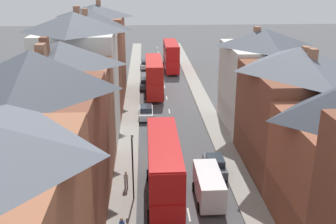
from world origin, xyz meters
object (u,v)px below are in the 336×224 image
object	(u,v)px
car_near_blue	(146,83)
car_parked_left_a	(158,130)
car_near_silver	(146,112)
street_lamp	(133,164)
delivery_van	(209,185)
pedestrian_mid_left	(126,179)
double_decker_bus_lead	(154,76)
double_decker_bus_mid_street	(164,169)
car_parked_right_a	(145,64)
double_decker_bus_far_approaching	(171,56)
car_mid_black	(215,165)

from	to	relation	value
car_near_blue	car_parked_left_a	world-z (taller)	car_near_blue
car_near_blue	car_near_silver	xyz separation A→B (m)	(0.00, -13.70, -0.01)
car_near_silver	street_lamp	size ratio (longest dim) A/B	0.80
delivery_van	pedestrian_mid_left	size ratio (longest dim) A/B	3.23
double_decker_bus_lead	car_near_blue	world-z (taller)	double_decker_bus_lead
double_decker_bus_mid_street	car_parked_right_a	size ratio (longest dim) A/B	2.39
double_decker_bus_far_approaching	pedestrian_mid_left	bearing A→B (deg)	-98.71
car_parked_left_a	street_lamp	size ratio (longest dim) A/B	0.71
double_decker_bus_far_approaching	car_parked_right_a	world-z (taller)	double_decker_bus_far_approaching
double_decker_bus_lead	car_near_silver	bearing A→B (deg)	-96.89
car_parked_left_a	street_lamp	distance (m)	13.41
car_parked_right_a	car_near_silver	bearing A→B (deg)	-90.00
double_decker_bus_far_approaching	car_mid_black	size ratio (longest dim) A/B	2.55
car_parked_left_a	double_decker_bus_lead	bearing A→B (deg)	90.03
double_decker_bus_mid_street	car_near_silver	distance (m)	19.48
double_decker_bus_mid_street	car_near_blue	world-z (taller)	double_decker_bus_mid_street
car_near_blue	double_decker_bus_lead	bearing A→B (deg)	-66.86
car_parked_left_a	car_mid_black	world-z (taller)	car_parked_left_a
car_parked_right_a	street_lamp	xyz separation A→B (m)	(-1.15, -46.95, 2.42)
double_decker_bus_lead	pedestrian_mid_left	size ratio (longest dim) A/B	6.71
double_decker_bus_far_approaching	car_parked_right_a	size ratio (longest dim) A/B	2.39
car_near_silver	car_parked_right_a	world-z (taller)	car_near_silver
double_decker_bus_lead	car_parked_left_a	bearing A→B (deg)	-89.97
double_decker_bus_lead	car_near_blue	size ratio (longest dim) A/B	2.69
car_near_silver	delivery_van	distance (m)	20.12
car_mid_black	car_near_silver	bearing A→B (deg)	112.47
car_near_silver	car_mid_black	bearing A→B (deg)	-67.53
car_near_blue	street_lamp	size ratio (longest dim) A/B	0.73
double_decker_bus_lead	delivery_van	xyz separation A→B (m)	(3.61, -30.19, -1.48)
street_lamp	delivery_van	bearing A→B (deg)	-4.01
car_parked_right_a	car_parked_left_a	bearing A→B (deg)	-87.81
car_mid_black	double_decker_bus_lead	bearing A→B (deg)	100.83
delivery_van	car_parked_right_a	bearing A→B (deg)	95.90
pedestrian_mid_left	car_parked_right_a	bearing A→B (deg)	87.71
double_decker_bus_far_approaching	pedestrian_mid_left	size ratio (longest dim) A/B	6.71
delivery_van	car_parked_left_a	bearing A→B (deg)	105.05
double_decker_bus_mid_street	delivery_van	bearing A→B (deg)	-2.69
double_decker_bus_far_approaching	pedestrian_mid_left	xyz separation A→B (m)	(-6.71, -43.78, -1.78)
car_mid_black	pedestrian_mid_left	distance (m)	8.43
car_near_silver	delivery_van	bearing A→B (deg)	-75.90
double_decker_bus_far_approaching	car_parked_left_a	xyz separation A→B (m)	(-3.59, -32.34, -1.97)
street_lamp	car_near_silver	bearing A→B (deg)	86.55
double_decker_bus_lead	double_decker_bus_mid_street	size ratio (longest dim) A/B	1.00
car_near_blue	street_lamp	bearing A→B (deg)	-92.01
car_parked_left_a	delivery_van	bearing A→B (deg)	-74.95
double_decker_bus_far_approaching	car_near_blue	size ratio (longest dim) A/B	2.69
car_near_blue	pedestrian_mid_left	distance (m)	31.32
double_decker_bus_mid_street	car_near_silver	world-z (taller)	double_decker_bus_mid_street
car_near_silver	car_mid_black	xyz separation A→B (m)	(6.20, -14.99, -0.01)
double_decker_bus_far_approaching	car_mid_black	distance (m)	41.28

